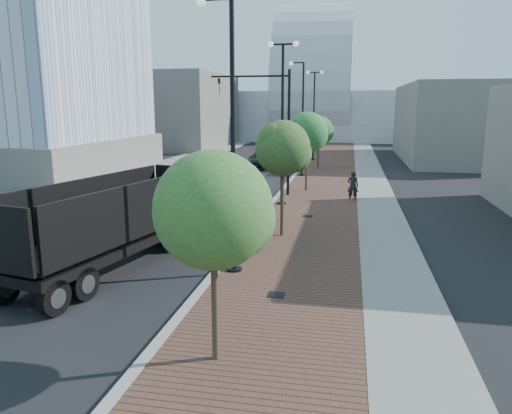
% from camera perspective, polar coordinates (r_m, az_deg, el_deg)
% --- Properties ---
extents(sidewalk, '(7.00, 140.00, 0.12)m').
position_cam_1_polar(sidewalk, '(46.26, 9.68, 4.53)').
color(sidewalk, '#4C2D23').
rests_on(sidewalk, ground).
extents(concrete_strip, '(2.40, 140.00, 0.13)m').
position_cam_1_polar(concrete_strip, '(46.28, 13.03, 4.40)').
color(concrete_strip, slate).
rests_on(concrete_strip, ground).
extents(curb, '(0.30, 140.00, 0.14)m').
position_cam_1_polar(curb, '(46.46, 5.35, 4.69)').
color(curb, gray).
rests_on(curb, ground).
extents(west_sidewalk, '(4.00, 140.00, 0.12)m').
position_cam_1_polar(west_sidewalk, '(49.43, -9.88, 4.99)').
color(west_sidewalk, slate).
rests_on(west_sidewalk, ground).
extents(dump_truck, '(5.05, 13.52, 3.25)m').
position_cam_1_polar(dump_truck, '(20.93, -10.09, -0.62)').
color(dump_truck, black).
rests_on(dump_truck, ground).
extents(white_sedan, '(2.87, 4.32, 1.34)m').
position_cam_1_polar(white_sedan, '(29.24, -8.59, 1.57)').
color(white_sedan, white).
rests_on(white_sedan, ground).
extents(dark_car_mid, '(3.16, 5.02, 1.29)m').
position_cam_1_polar(dark_car_mid, '(43.83, -3.70, 5.05)').
color(dark_car_mid, black).
rests_on(dark_car_mid, ground).
extents(dark_car_far, '(2.83, 5.43, 1.50)m').
position_cam_1_polar(dark_car_far, '(46.35, 0.61, 5.57)').
color(dark_car_far, black).
rests_on(dark_car_far, ground).
extents(pedestrian, '(0.72, 0.51, 1.88)m').
position_cam_1_polar(pedestrian, '(30.55, 11.28, 2.43)').
color(pedestrian, black).
rests_on(pedestrian, ground).
extents(streetlight_1, '(1.44, 0.56, 9.21)m').
position_cam_1_polar(streetlight_1, '(16.44, -3.10, 6.67)').
color(streetlight_1, black).
rests_on(streetlight_1, ground).
extents(streetlight_2, '(1.72, 0.56, 9.28)m').
position_cam_1_polar(streetlight_2, '(28.17, 3.10, 9.80)').
color(streetlight_2, black).
rests_on(streetlight_2, ground).
extents(streetlight_3, '(1.44, 0.56, 9.21)m').
position_cam_1_polar(streetlight_3, '(40.11, 5.31, 9.69)').
color(streetlight_3, black).
rests_on(streetlight_3, ground).
extents(streetlight_4, '(1.72, 0.56, 9.28)m').
position_cam_1_polar(streetlight_4, '(52.04, 6.79, 10.67)').
color(streetlight_4, black).
rests_on(streetlight_4, ground).
extents(traffic_mast, '(5.09, 0.20, 8.00)m').
position_cam_1_polar(traffic_mast, '(31.26, 2.21, 10.31)').
color(traffic_mast, black).
rests_on(traffic_mast, ground).
extents(tree_0, '(2.62, 2.62, 4.91)m').
position_cam_1_polar(tree_0, '(10.54, -4.76, -0.41)').
color(tree_0, '#382619').
rests_on(tree_0, ground).
extents(tree_1, '(2.44, 2.40, 5.21)m').
position_cam_1_polar(tree_1, '(21.18, 3.29, 6.88)').
color(tree_1, '#382619').
rests_on(tree_1, ground).
extents(tree_2, '(2.77, 2.77, 5.42)m').
position_cam_1_polar(tree_2, '(33.08, 6.11, 8.66)').
color(tree_2, '#382619').
rests_on(tree_2, ground).
extents(tree_3, '(2.66, 2.66, 4.87)m').
position_cam_1_polar(tree_3, '(45.06, 7.42, 8.84)').
color(tree_3, '#382619').
rests_on(tree_3, ground).
extents(tower_podium, '(19.00, 19.00, 3.00)m').
position_cam_1_polar(tower_podium, '(47.58, -26.00, 5.45)').
color(tower_podium, '#68645D').
rests_on(tower_podium, ground).
extents(convention_center, '(50.00, 30.00, 50.00)m').
position_cam_1_polar(convention_center, '(91.12, 7.00, 11.89)').
color(convention_center, '#A2A5AB').
rests_on(convention_center, ground).
extents(commercial_block_nw, '(14.00, 20.00, 10.00)m').
position_cam_1_polar(commercial_block_nw, '(70.28, -9.63, 11.02)').
color(commercial_block_nw, '#5F5C55').
rests_on(commercial_block_nw, ground).
extents(commercial_block_ne, '(12.00, 22.00, 8.00)m').
position_cam_1_polar(commercial_block_ne, '(57.10, 22.88, 9.11)').
color(commercial_block_ne, '#68655D').
rests_on(commercial_block_ne, ground).
extents(utility_cover_1, '(0.50, 0.50, 0.02)m').
position_cam_1_polar(utility_cover_1, '(15.15, 2.37, -10.24)').
color(utility_cover_1, black).
rests_on(utility_cover_1, sidewalk).
extents(utility_cover_2, '(0.50, 0.50, 0.02)m').
position_cam_1_polar(utility_cover_2, '(25.61, 6.05, -1.06)').
color(utility_cover_2, black).
rests_on(utility_cover_2, sidewalk).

